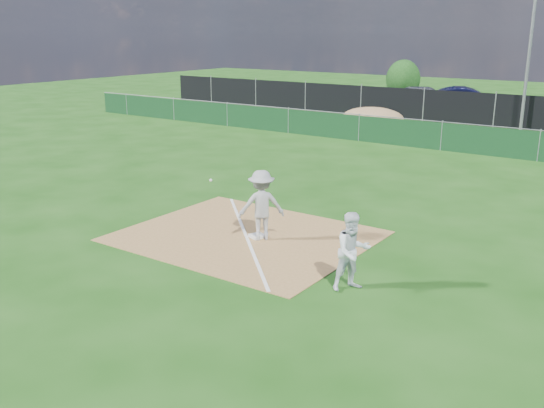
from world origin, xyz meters
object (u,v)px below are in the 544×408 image
at_px(runner, 353,251).
at_px(light_pole, 529,52).
at_px(car_mid, 467,101).
at_px(play_at_first, 261,205).
at_px(tree_left, 403,79).
at_px(first_base, 257,236).
at_px(car_left, 425,98).

bearing_deg(runner, light_pole, 39.00).
relative_size(light_pole, car_mid, 1.60).
relative_size(play_at_first, runner, 1.51).
distance_m(light_pole, tree_left, 14.53).
height_order(first_base, car_mid, car_mid).
bearing_deg(light_pole, tree_left, 138.66).
bearing_deg(play_at_first, first_base, 168.96).
bearing_deg(first_base, car_left, 102.82).
bearing_deg(tree_left, car_left, -52.49).
relative_size(light_pole, car_left, 1.68).
xyz_separation_m(runner, car_mid, (-6.62, 27.57, 0.02)).
distance_m(first_base, car_left, 27.17).
height_order(light_pole, first_base, light_pole).
height_order(light_pole, car_left, light_pole).
xyz_separation_m(light_pole, tree_left, (-10.75, 9.46, -2.47)).
relative_size(runner, car_mid, 0.33).
bearing_deg(runner, play_at_first, 100.45).
distance_m(light_pole, play_at_first, 21.91).
distance_m(first_base, tree_left, 32.56).
bearing_deg(car_mid, first_base, 164.82).
height_order(car_left, car_mid, car_mid).
bearing_deg(first_base, tree_left, 107.10).
height_order(play_at_first, tree_left, tree_left).
relative_size(runner, car_left, 0.34).
bearing_deg(light_pole, car_mid, 134.06).
bearing_deg(play_at_first, runner, -22.98).
bearing_deg(first_base, runner, -22.49).
height_order(runner, car_left, car_left).
distance_m(light_pole, first_base, 22.02).
distance_m(first_base, runner, 3.79).
bearing_deg(light_pole, play_at_first, -92.72).
bearing_deg(tree_left, play_at_first, -72.66).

